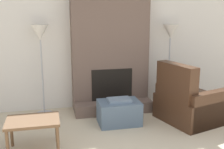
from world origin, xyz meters
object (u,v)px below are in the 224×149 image
Objects in this scene: floor_lamp_left at (40,39)px; side_table at (33,124)px; ottoman at (119,112)px; floor_lamp_right at (170,37)px; armchair at (188,104)px.

side_table is at bearing -94.99° from floor_lamp_left.
ottoman is at bearing -31.81° from floor_lamp_left.
floor_lamp_right is (1.24, 0.78, 1.19)m from ottoman.
ottoman is 0.59× the size of armchair.
ottoman is 1.91m from floor_lamp_left.
floor_lamp_left is at bearing 85.01° from side_table.
floor_lamp_right is (2.62, 1.45, 1.00)m from side_table.
floor_lamp_left is 2.50m from floor_lamp_right.
side_table is 3.16m from floor_lamp_right.
floor_lamp_right reaches higher than armchair.
ottoman is 0.42× the size of floor_lamp_left.
side_table is (-1.38, -0.67, 0.19)m from ottoman.
floor_lamp_left reaches higher than side_table.
side_table is at bearing -151.14° from floor_lamp_right.
floor_lamp_right reaches higher than side_table.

